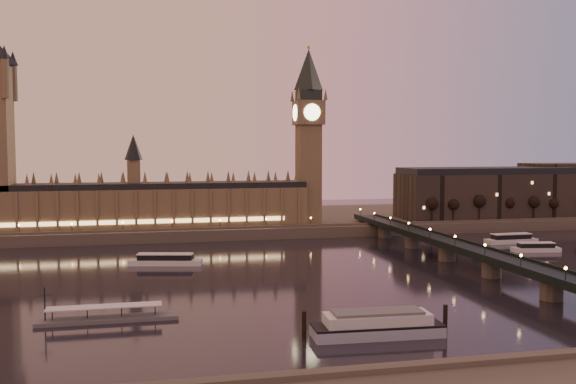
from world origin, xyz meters
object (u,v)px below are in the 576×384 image
cruise_boat_a (165,260)px  pontoon_pier (107,317)px  moored_barge (377,325)px  cruise_boat_b (511,239)px

cruise_boat_a → pontoon_pier: pontoon_pier is taller
moored_barge → cruise_boat_a: bearing=116.6°
cruise_boat_b → pontoon_pier: (-201.39, -110.73, -1.13)m
cruise_boat_b → cruise_boat_a: bearing=-173.5°
cruise_boat_a → moored_barge: moored_barge is taller
cruise_boat_b → moored_barge: moored_barge is taller
pontoon_pier → cruise_boat_a: bearing=77.3°
cruise_boat_a → pontoon_pier: (-19.78, -87.59, -1.05)m
cruise_boat_b → moored_barge: bearing=-132.9°
moored_barge → pontoon_pier: size_ratio=1.01×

